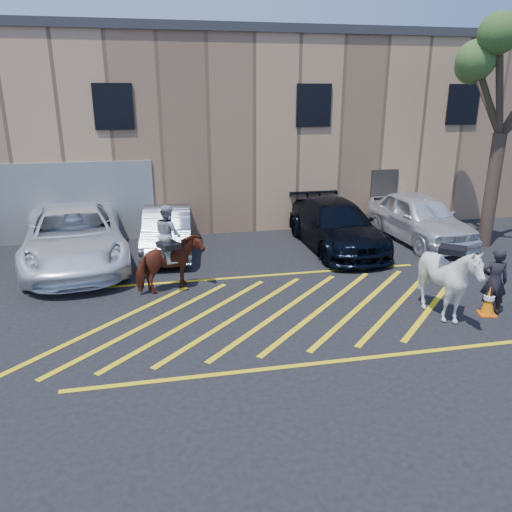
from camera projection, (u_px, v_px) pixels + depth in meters
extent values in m
plane|color=black|center=(279.00, 307.00, 12.40)|extent=(90.00, 90.00, 0.00)
imported|color=white|center=(74.00, 237.00, 15.20)|extent=(3.70, 6.61, 1.75)
imported|color=gray|center=(167.00, 231.00, 16.41)|extent=(1.83, 4.50, 1.45)
imported|color=black|center=(336.00, 225.00, 16.85)|extent=(2.24, 5.41, 1.56)
imported|color=white|center=(419.00, 218.00, 17.62)|extent=(2.25, 5.05, 1.69)
imported|color=black|center=(494.00, 281.00, 11.80)|extent=(0.70, 0.60, 1.63)
cube|color=tan|center=(214.00, 128.00, 22.45)|extent=(32.00, 10.00, 7.00)
cube|color=#2D2D30|center=(212.00, 40.00, 21.30)|extent=(32.20, 10.20, 0.30)
cube|color=black|center=(113.00, 107.00, 16.64)|extent=(1.30, 0.08, 1.50)
cube|color=black|center=(314.00, 105.00, 17.99)|extent=(1.30, 0.08, 1.50)
cube|color=black|center=(463.00, 105.00, 19.15)|extent=(1.30, 0.08, 1.50)
cube|color=#38332D|center=(383.00, 197.00, 19.67)|extent=(1.10, 0.08, 2.20)
cube|color=yellow|center=(102.00, 327.00, 11.31)|extent=(4.20, 4.20, 0.01)
cube|color=yellow|center=(150.00, 323.00, 11.51)|extent=(4.20, 4.20, 0.01)
cube|color=yellow|center=(195.00, 319.00, 11.71)|extent=(4.20, 4.20, 0.01)
cube|color=yellow|center=(239.00, 315.00, 11.91)|extent=(4.20, 4.20, 0.01)
cube|color=yellow|center=(282.00, 311.00, 12.12)|extent=(4.20, 4.20, 0.01)
cube|color=yellow|center=(323.00, 308.00, 12.32)|extent=(4.20, 4.20, 0.01)
cube|color=yellow|center=(362.00, 304.00, 12.52)|extent=(4.20, 4.20, 0.01)
cube|color=yellow|center=(401.00, 301.00, 12.72)|extent=(4.20, 4.20, 0.01)
cube|color=yellow|center=(438.00, 298.00, 12.92)|extent=(4.20, 4.20, 0.01)
cube|color=yellow|center=(260.00, 276.00, 14.44)|extent=(9.50, 0.12, 0.01)
cube|color=yellow|center=(313.00, 364.00, 9.79)|extent=(9.50, 0.12, 0.01)
imported|color=maroon|center=(170.00, 264.00, 13.17)|extent=(1.96, 1.47, 1.50)
imported|color=#94959D|center=(168.00, 234.00, 12.91)|extent=(0.83, 0.92, 1.53)
cube|color=black|center=(169.00, 245.00, 13.01)|extent=(0.65, 0.70, 0.14)
imported|color=silver|center=(448.00, 281.00, 11.46)|extent=(2.27, 2.31, 1.90)
cube|color=black|center=(452.00, 250.00, 11.23)|extent=(0.72, 0.71, 0.14)
cube|color=#F9550A|center=(487.00, 314.00, 11.96)|extent=(0.48, 0.48, 0.03)
cone|color=orange|center=(489.00, 300.00, 11.84)|extent=(0.32, 0.32, 0.70)
cylinder|color=white|center=(489.00, 298.00, 11.82)|extent=(0.25, 0.25, 0.10)
cylinder|color=#4B3A2D|center=(491.00, 191.00, 16.71)|extent=(0.44, 0.44, 3.80)
cylinder|color=#402F27|center=(486.00, 100.00, 16.58)|extent=(0.33, 1.88, 2.34)
cylinder|color=#403727|center=(488.00, 99.00, 15.67)|extent=(1.40, 0.20, 2.39)
cylinder|color=#45342A|center=(500.00, 87.00, 15.33)|extent=(1.16, 0.77, 3.11)
sphere|color=#44682C|center=(473.00, 66.00, 17.02)|extent=(1.20, 1.20, 1.20)
sphere|color=#4A7030|center=(476.00, 60.00, 15.19)|extent=(1.20, 1.20, 1.20)
sphere|color=#49672C|center=(499.00, 33.00, 14.51)|extent=(1.20, 1.20, 1.20)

